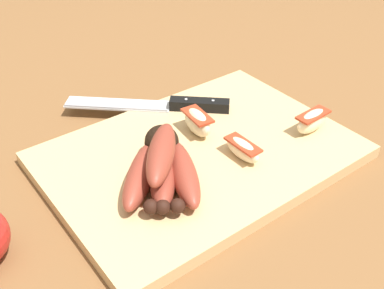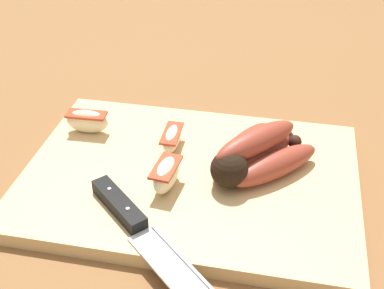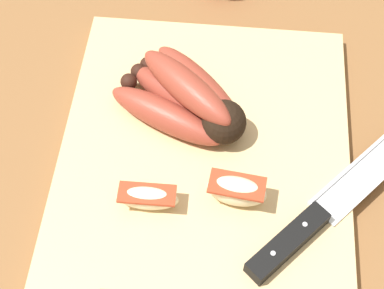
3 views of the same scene
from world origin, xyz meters
name	(u,v)px [view 3 (image 3 of 3)]	position (x,y,z in m)	size (l,w,h in m)	color
ground_plane	(220,178)	(0.00, 0.00, 0.00)	(6.00, 6.00, 0.00)	brown
cutting_board	(203,182)	(-0.01, 0.02, 0.01)	(0.44, 0.32, 0.02)	tan
banana_bunch	(188,100)	(0.07, 0.04, 0.04)	(0.15, 0.16, 0.06)	black
chefs_knife	(321,213)	(-0.05, -0.10, 0.03)	(0.23, 0.21, 0.02)	silver
apple_wedge_near	(237,191)	(-0.04, -0.02, 0.04)	(0.03, 0.06, 0.04)	beige
apple_wedge_far	(148,198)	(-0.05, 0.07, 0.04)	(0.02, 0.06, 0.03)	beige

